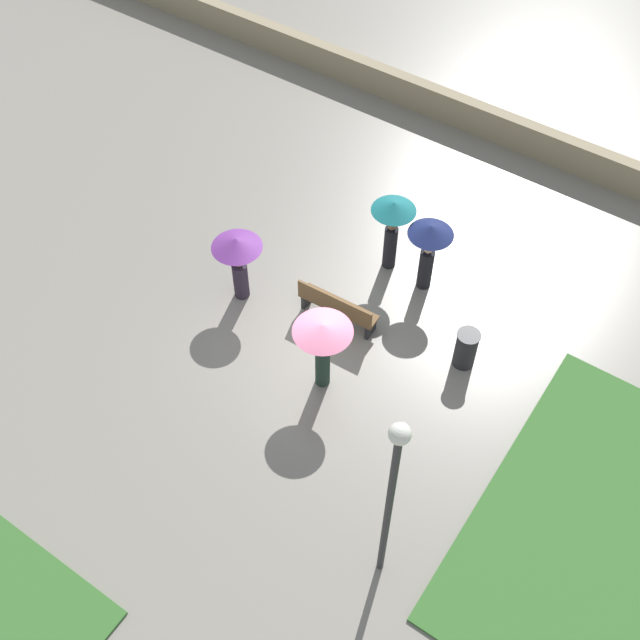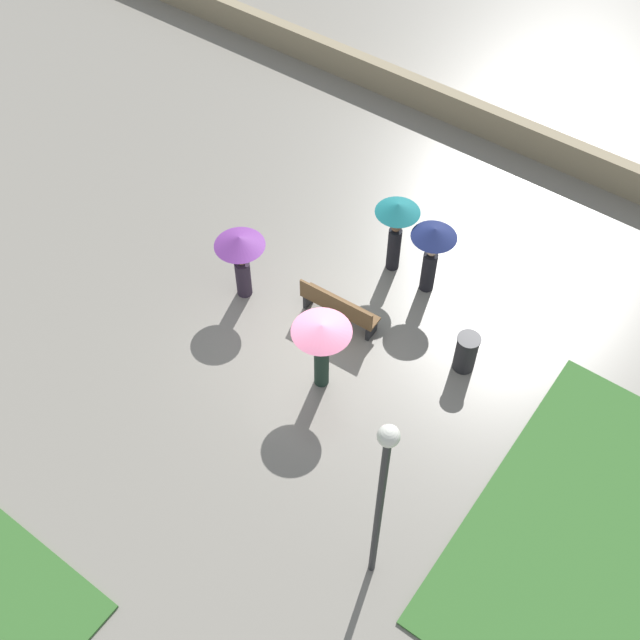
# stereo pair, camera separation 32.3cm
# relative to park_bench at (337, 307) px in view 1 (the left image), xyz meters

# --- Properties ---
(ground_plane) EXTENTS (90.00, 90.00, 0.00)m
(ground_plane) POSITION_rel_park_bench_xyz_m (0.09, 0.80, -0.47)
(ground_plane) COLOR gray
(parapet_wall) EXTENTS (45.00, 0.35, 0.85)m
(parapet_wall) POSITION_rel_park_bench_xyz_m (0.09, -7.56, -0.04)
(parapet_wall) COLOR gray
(parapet_wall) RESTS_ON ground_plane
(park_bench) EXTENTS (1.82, 0.49, 0.90)m
(park_bench) POSITION_rel_park_bench_xyz_m (0.00, 0.00, 0.00)
(park_bench) COLOR brown
(park_bench) RESTS_ON ground_plane
(lamp_post) EXTENTS (0.32, 0.32, 4.68)m
(lamp_post) POSITION_rel_park_bench_xyz_m (-3.67, 4.18, 2.51)
(lamp_post) COLOR #2D2D30
(lamp_post) RESTS_ON ground_plane
(trash_bin) EXTENTS (0.49, 0.49, 0.95)m
(trash_bin) POSITION_rel_park_bench_xyz_m (-2.81, -0.55, 0.00)
(trash_bin) COLOR #232326
(trash_bin) RESTS_ON ground_plane
(crowd_person_teal) EXTENTS (0.99, 0.99, 1.95)m
(crowd_person_teal) POSITION_rel_park_bench_xyz_m (-0.08, -2.06, 0.95)
(crowd_person_teal) COLOR black
(crowd_person_teal) RESTS_ON ground_plane
(crowd_person_purple) EXTENTS (1.09, 1.09, 1.77)m
(crowd_person_purple) POSITION_rel_park_bench_xyz_m (2.16, 0.56, 0.84)
(crowd_person_purple) COLOR #2D2333
(crowd_person_purple) RESTS_ON ground_plane
(crowd_person_navy) EXTENTS (0.99, 0.99, 1.85)m
(crowd_person_navy) POSITION_rel_park_bench_xyz_m (-1.05, -1.97, 0.86)
(crowd_person_navy) COLOR black
(crowd_person_navy) RESTS_ON ground_plane
(crowd_person_pink) EXTENTS (1.18, 1.18, 1.88)m
(crowd_person_pink) POSITION_rel_park_bench_xyz_m (-0.65, 1.50, 0.97)
(crowd_person_pink) COLOR #1E3328
(crowd_person_pink) RESTS_ON ground_plane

